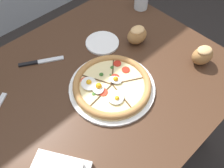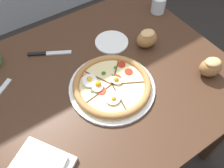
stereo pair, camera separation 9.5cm
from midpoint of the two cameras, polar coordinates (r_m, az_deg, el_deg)
ground_plane at (r=1.64m, az=-3.81°, el=-14.90°), size 12.00×12.00×0.00m
dining_table at (r=1.09m, az=-5.56°, el=-2.51°), size 1.12×0.93×0.73m
pizza at (r=0.96m, az=-2.90°, el=-0.57°), size 0.35×0.35×0.05m
bread_piece_near at (r=1.12m, az=3.62°, el=11.59°), size 0.11×0.09×0.09m
bread_piece_mid at (r=1.08m, az=18.66°, el=6.46°), size 0.12×0.10×0.09m
knife_main at (r=1.12m, az=-19.12°, el=4.98°), size 0.18×0.11×0.01m
water_glass at (r=1.35m, az=4.93°, el=19.01°), size 0.07×0.07×0.08m
side_saucer at (r=1.15m, az=-4.75°, el=9.71°), size 0.16×0.16×0.01m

